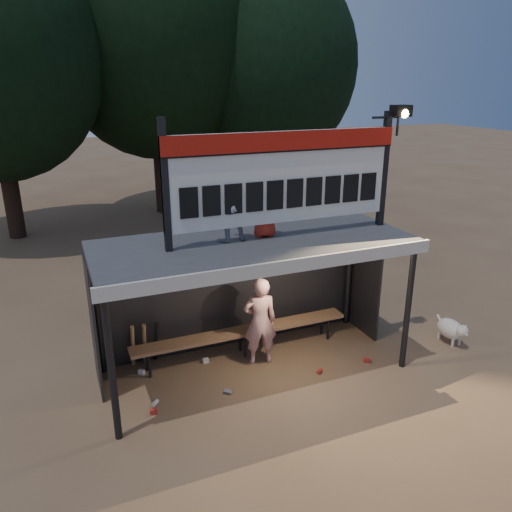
{
  "coord_description": "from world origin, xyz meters",
  "views": [
    {
      "loc": [
        -2.82,
        -6.88,
        4.67
      ],
      "look_at": [
        0.2,
        0.4,
        1.9
      ],
      "focal_mm": 35.0,
      "sensor_mm": 36.0,
      "label": 1
    }
  ],
  "objects": [
    {
      "name": "ground",
      "position": [
        0.0,
        0.0,
        0.0
      ],
      "size": [
        80.0,
        80.0,
        0.0
      ],
      "primitive_type": "plane",
      "color": "brown",
      "rests_on": "ground"
    },
    {
      "name": "player",
      "position": [
        0.18,
        0.17,
        0.79
      ],
      "size": [
        0.64,
        0.48,
        1.59
      ],
      "primitive_type": "imported",
      "rotation": [
        0.0,
        0.0,
        2.95
      ],
      "color": "silver",
      "rests_on": "ground"
    },
    {
      "name": "child_a",
      "position": [
        -0.39,
        0.14,
        2.91
      ],
      "size": [
        0.6,
        0.48,
        1.19
      ],
      "primitive_type": "imported",
      "rotation": [
        0.0,
        0.0,
        3.2
      ],
      "color": "gray",
      "rests_on": "dugout_shelter"
    },
    {
      "name": "child_b",
      "position": [
        0.23,
        0.13,
        2.81
      ],
      "size": [
        0.5,
        0.35,
        0.98
      ],
      "primitive_type": "imported",
      "rotation": [
        0.0,
        0.0,
        3.05
      ],
      "color": "maroon",
      "rests_on": "dugout_shelter"
    },
    {
      "name": "dugout_shelter",
      "position": [
        0.0,
        0.24,
        1.85
      ],
      "size": [
        5.1,
        2.08,
        2.32
      ],
      "color": "#39393B",
      "rests_on": "ground"
    },
    {
      "name": "scoreboard_assembly",
      "position": [
        0.56,
        -0.01,
        3.32
      ],
      "size": [
        4.1,
        0.27,
        1.99
      ],
      "color": "black",
      "rests_on": "dugout_shelter"
    },
    {
      "name": "bench",
      "position": [
        0.0,
        0.55,
        0.43
      ],
      "size": [
        4.0,
        0.35,
        0.48
      ],
      "color": "#886140",
      "rests_on": "ground"
    },
    {
      "name": "tree_mid",
      "position": [
        1.0,
        11.5,
        6.17
      ],
      "size": [
        7.22,
        7.22,
        10.36
      ],
      "color": "black",
      "rests_on": "ground"
    },
    {
      "name": "tree_right",
      "position": [
        5.0,
        10.5,
        5.19
      ],
      "size": [
        6.08,
        6.08,
        8.72
      ],
      "color": "black",
      "rests_on": "ground"
    },
    {
      "name": "dog",
      "position": [
        3.77,
        -0.58,
        0.28
      ],
      "size": [
        0.36,
        0.81,
        0.49
      ],
      "color": "beige",
      "rests_on": "ground"
    },
    {
      "name": "bats",
      "position": [
        -1.69,
        0.82,
        0.43
      ],
      "size": [
        0.48,
        0.33,
        0.84
      ],
      "color": "#9D7449",
      "rests_on": "ground"
    },
    {
      "name": "litter",
      "position": [
        -0.46,
        -0.09,
        0.04
      ],
      "size": [
        3.87,
        1.37,
        0.08
      ],
      "color": "#A6241C",
      "rests_on": "ground"
    }
  ]
}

